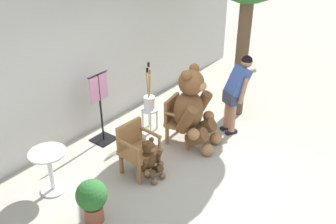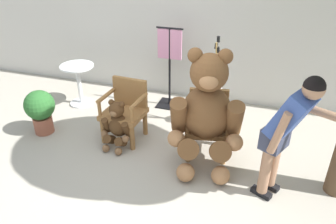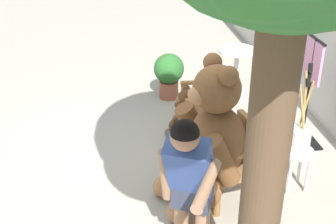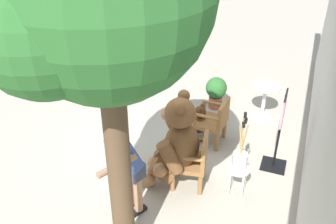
{
  "view_description": "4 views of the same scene",
  "coord_description": "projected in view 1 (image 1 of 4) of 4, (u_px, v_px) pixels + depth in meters",
  "views": [
    {
      "loc": [
        -4.31,
        -2.79,
        3.91
      ],
      "look_at": [
        0.12,
        0.63,
        0.84
      ],
      "focal_mm": 40.0,
      "sensor_mm": 36.0,
      "label": 1
    },
    {
      "loc": [
        1.23,
        -3.01,
        2.69
      ],
      "look_at": [
        0.07,
        0.63,
        0.56
      ],
      "focal_mm": 35.0,
      "sensor_mm": 36.0,
      "label": 2
    },
    {
      "loc": [
        4.37,
        -0.53,
        3.04
      ],
      "look_at": [
        0.22,
        0.11,
        0.84
      ],
      "focal_mm": 50.0,
      "sensor_mm": 36.0,
      "label": 3
    },
    {
      "loc": [
        4.92,
        1.98,
        4.01
      ],
      "look_at": [
        0.1,
        0.12,
        0.9
      ],
      "focal_mm": 40.0,
      "sensor_mm": 36.0,
      "label": 4
    }
  ],
  "objects": [
    {
      "name": "potted_plant",
      "position": [
        92.0,
        199.0,
        5.13
      ],
      "size": [
        0.44,
        0.44,
        0.68
      ],
      "color": "brown",
      "rests_on": "ground"
    },
    {
      "name": "person_visitor",
      "position": [
        237.0,
        89.0,
        7.02
      ],
      "size": [
        0.85,
        0.48,
        1.54
      ],
      "color": "black",
      "rests_on": "ground"
    },
    {
      "name": "back_wall",
      "position": [
        89.0,
        60.0,
        6.97
      ],
      "size": [
        10.0,
        0.16,
        2.8
      ],
      "primitive_type": "cube",
      "color": "beige",
      "rests_on": "ground"
    },
    {
      "name": "teddy_bear_small",
      "position": [
        150.0,
        159.0,
        6.01
      ],
      "size": [
        0.43,
        0.41,
        0.71
      ],
      "color": "#4C3019",
      "rests_on": "ground"
    },
    {
      "name": "clothing_display_stand",
      "position": [
        101.0,
        106.0,
        6.81
      ],
      "size": [
        0.44,
        0.4,
        1.36
      ],
      "color": "black",
      "rests_on": "ground"
    },
    {
      "name": "wooden_chair_left",
      "position": [
        137.0,
        147.0,
        6.11
      ],
      "size": [
        0.59,
        0.56,
        0.86
      ],
      "color": "olive",
      "rests_on": "ground"
    },
    {
      "name": "wooden_chair_right",
      "position": [
        180.0,
        119.0,
        6.93
      ],
      "size": [
        0.65,
        0.61,
        0.86
      ],
      "color": "olive",
      "rests_on": "ground"
    },
    {
      "name": "round_side_table",
      "position": [
        50.0,
        167.0,
        5.67
      ],
      "size": [
        0.56,
        0.56,
        0.72
      ],
      "color": "silver",
      "rests_on": "ground"
    },
    {
      "name": "ground_plane",
      "position": [
        193.0,
        168.0,
        6.36
      ],
      "size": [
        60.0,
        60.0,
        0.0
      ],
      "primitive_type": "plane",
      "color": "#A8A091"
    },
    {
      "name": "white_stool",
      "position": [
        150.0,
        113.0,
        7.33
      ],
      "size": [
        0.34,
        0.34,
        0.46
      ],
      "color": "silver",
      "rests_on": "ground"
    },
    {
      "name": "brush_bucket",
      "position": [
        149.0,
        101.0,
        7.19
      ],
      "size": [
        0.22,
        0.22,
        0.96
      ],
      "color": "white",
      "rests_on": "white_stool"
    },
    {
      "name": "teddy_bear_large",
      "position": [
        193.0,
        108.0,
        6.67
      ],
      "size": [
        0.95,
        0.94,
        1.53
      ],
      "color": "brown",
      "rests_on": "ground"
    }
  ]
}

